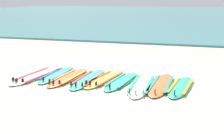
% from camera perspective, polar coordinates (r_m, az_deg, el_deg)
% --- Properties ---
extents(ground_plane, '(80.00, 80.00, 0.00)m').
position_cam_1_polar(ground_plane, '(8.75, 1.37, -2.53)').
color(ground_plane, beige).
extents(sea, '(80.00, 60.00, 0.10)m').
position_cam_1_polar(sea, '(45.15, 13.55, 10.01)').
color(sea, teal).
rests_on(sea, ground).
extents(surfboard_0, '(0.90, 2.51, 0.18)m').
position_cam_1_polar(surfboard_0, '(9.42, -14.22, -1.56)').
color(surfboard_0, silver).
rests_on(surfboard_0, ground).
extents(surfboard_1, '(0.55, 2.18, 0.18)m').
position_cam_1_polar(surfboard_1, '(9.37, -10.61, -1.45)').
color(surfboard_1, '#2DB793').
rests_on(surfboard_1, ground).
extents(surfboard_2, '(0.72, 2.33, 0.18)m').
position_cam_1_polar(surfboard_2, '(9.01, -8.36, -1.96)').
color(surfboard_2, orange).
rests_on(surfboard_2, ground).
extents(surfboard_3, '(0.63, 2.37, 0.18)m').
position_cam_1_polar(surfboard_3, '(8.76, -4.59, -2.30)').
color(surfboard_3, '#2DB793').
rests_on(surfboard_3, ground).
extents(surfboard_4, '(0.95, 2.32, 0.18)m').
position_cam_1_polar(surfboard_4, '(8.76, -1.36, -2.27)').
color(surfboard_4, yellow).
rests_on(surfboard_4, ground).
extents(surfboard_5, '(0.83, 2.22, 0.18)m').
position_cam_1_polar(surfboard_5, '(8.51, 1.87, -2.73)').
color(surfboard_5, '#2DB793').
rests_on(surfboard_5, ground).
extents(surfboard_6, '(0.70, 2.48, 0.18)m').
position_cam_1_polar(surfboard_6, '(8.21, 5.75, -3.41)').
color(surfboard_6, white).
rests_on(surfboard_6, ground).
extents(surfboard_7, '(0.70, 2.41, 0.18)m').
position_cam_1_polar(surfboard_7, '(8.30, 9.48, -3.34)').
color(surfboard_7, orange).
rests_on(surfboard_7, ground).
extents(surfboard_8, '(0.81, 2.22, 0.18)m').
position_cam_1_polar(surfboard_8, '(8.21, 13.19, -3.71)').
color(surfboard_8, '#2DB793').
rests_on(surfboard_8, ground).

